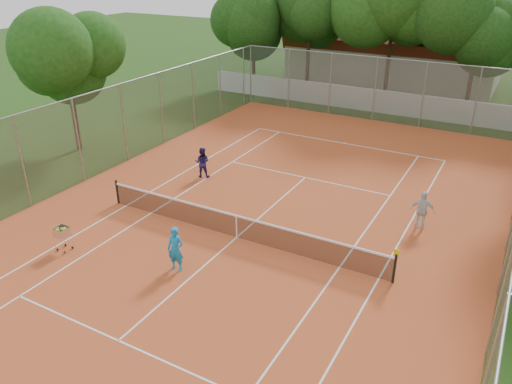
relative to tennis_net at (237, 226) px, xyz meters
The scene contains 12 objects.
ground 0.51m from the tennis_net, ahead, with size 120.00×120.00×0.00m, color #1A380F.
court_pad 0.50m from the tennis_net, ahead, with size 18.00×34.00×0.02m, color #BD5024.
court_lines 0.49m from the tennis_net, ahead, with size 10.98×23.78×0.01m, color white.
tennis_net is the anchor object (origin of this frame).
perimeter_fence 1.49m from the tennis_net, ahead, with size 18.00×34.00×4.00m, color slate.
boundary_wall 19.00m from the tennis_net, 90.00° to the left, with size 26.00×0.30×1.50m, color silver.
clubhouse 29.12m from the tennis_net, 93.95° to the left, with size 16.40×9.00×4.40m, color beige.
tropical_trees 22.45m from the tennis_net, 90.00° to the left, with size 29.00×19.00×10.00m, color black.
player_near 2.91m from the tennis_net, 103.66° to the right, with size 0.59×0.38×1.60m, color #1781C3.
player_far_left 6.03m from the tennis_net, 136.72° to the left, with size 0.72×0.56×1.47m, color #221B53.
player_far_right 7.18m from the tennis_net, 34.55° to the left, with size 0.93×0.39×1.58m, color silver.
ball_hopper 6.27m from the tennis_net, 143.00° to the right, with size 0.48×0.48×0.99m, color silver.
Camera 1 is at (8.52, -13.91, 9.71)m, focal length 35.00 mm.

